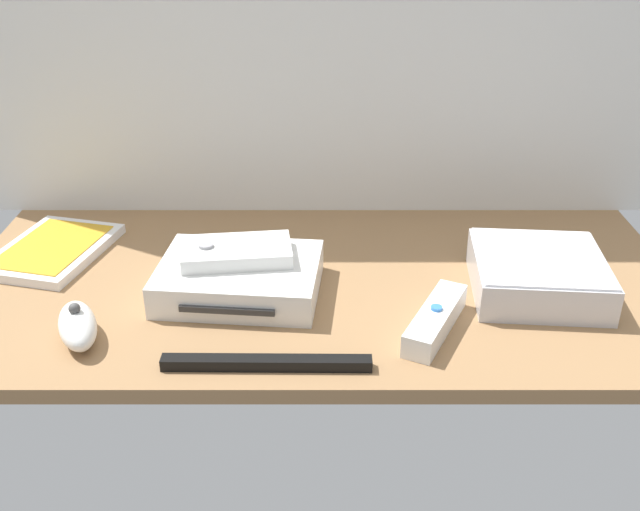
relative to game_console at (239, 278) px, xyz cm
name	(u,v)px	position (x,y,z in cm)	size (l,w,h in cm)	color
ground_plane	(320,287)	(10.74, 3.04, -3.20)	(100.00, 48.00, 2.00)	#936D47
back_wall	(320,11)	(10.74, 27.64, 29.80)	(110.00, 1.20, 64.00)	white
game_console	(239,278)	(0.00, 0.00, 0.00)	(22.43, 18.00, 4.40)	white
mini_computer	(538,274)	(39.85, 0.31, 0.44)	(18.34, 18.34, 5.30)	silver
game_case	(53,250)	(-28.72, 10.95, -1.44)	(17.82, 21.74, 1.56)	white
remote_wand	(435,320)	(24.91, -9.15, -0.69)	(9.73, 14.88, 3.40)	white
remote_nunchuk	(77,325)	(-18.32, -11.22, -0.16)	(7.76, 10.92, 5.10)	white
remote_classic_pad	(237,252)	(-0.35, 1.39, 3.21)	(15.23, 9.61, 2.40)	white
sensor_bar	(266,363)	(4.66, -16.96, -1.50)	(24.00, 1.80, 1.40)	black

